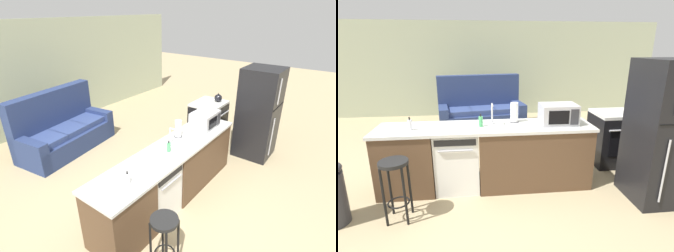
# 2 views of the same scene
# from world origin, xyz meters

# --- Properties ---
(ground_plane) EXTENTS (24.00, 24.00, 0.00)m
(ground_plane) POSITION_xyz_m (0.00, 0.00, 0.00)
(ground_plane) COLOR tan
(wall_back) EXTENTS (10.00, 0.06, 2.60)m
(wall_back) POSITION_xyz_m (0.30, 4.20, 1.30)
(wall_back) COLOR #A8B293
(wall_back) RESTS_ON ground_plane
(kitchen_counter) EXTENTS (2.94, 0.66, 0.90)m
(kitchen_counter) POSITION_xyz_m (0.24, 0.00, 0.42)
(kitchen_counter) COLOR brown
(kitchen_counter) RESTS_ON ground_plane
(dishwasher) EXTENTS (0.58, 0.61, 0.84)m
(dishwasher) POSITION_xyz_m (-0.25, -0.00, 0.42)
(dishwasher) COLOR white
(dishwasher) RESTS_ON ground_plane
(stove_range) EXTENTS (0.76, 0.68, 0.90)m
(stove_range) POSITION_xyz_m (2.35, 0.55, 0.45)
(stove_range) COLOR black
(stove_range) RESTS_ON ground_plane
(refrigerator) EXTENTS (0.72, 0.73, 1.81)m
(refrigerator) POSITION_xyz_m (2.35, -0.55, 0.90)
(refrigerator) COLOR black
(refrigerator) RESTS_ON ground_plane
(microwave) EXTENTS (0.50, 0.37, 0.28)m
(microwave) POSITION_xyz_m (1.16, -0.00, 1.04)
(microwave) COLOR #B7B7BC
(microwave) RESTS_ON kitchen_counter
(sink_faucet) EXTENTS (0.07, 0.18, 0.30)m
(sink_faucet) POSITION_xyz_m (0.24, 0.07, 1.03)
(sink_faucet) COLOR silver
(sink_faucet) RESTS_ON kitchen_counter
(paper_towel_roll) EXTENTS (0.14, 0.14, 0.28)m
(paper_towel_roll) POSITION_xyz_m (0.56, 0.15, 1.04)
(paper_towel_roll) COLOR #4C4C51
(paper_towel_roll) RESTS_ON kitchen_counter
(soap_bottle) EXTENTS (0.06, 0.06, 0.18)m
(soap_bottle) POSITION_xyz_m (0.08, -0.01, 0.97)
(soap_bottle) COLOR #4CB266
(soap_bottle) RESTS_ON kitchen_counter
(dish_soap_bottle) EXTENTS (0.06, 0.06, 0.18)m
(dish_soap_bottle) POSITION_xyz_m (-0.83, -0.08, 0.97)
(dish_soap_bottle) COLOR silver
(dish_soap_bottle) RESTS_ON kitchen_counter
(kettle) EXTENTS (0.21, 0.17, 0.19)m
(kettle) POSITION_xyz_m (2.52, 0.42, 0.99)
(kettle) COLOR black
(kettle) RESTS_ON stove_range
(bar_stool) EXTENTS (0.32, 0.32, 0.74)m
(bar_stool) POSITION_xyz_m (-0.89, -0.67, 0.54)
(bar_stool) COLOR black
(bar_stool) RESTS_ON ground_plane
(couch) EXTENTS (2.11, 1.19, 1.27)m
(couch) POSITION_xyz_m (0.12, 2.84, 0.39)
(couch) COLOR navy
(couch) RESTS_ON ground_plane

